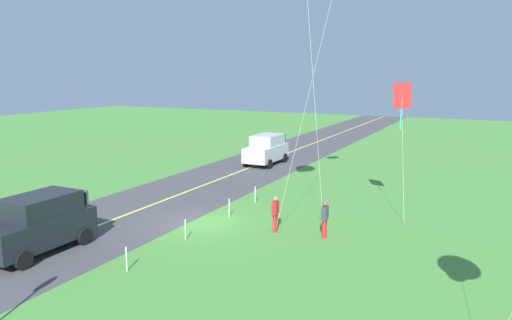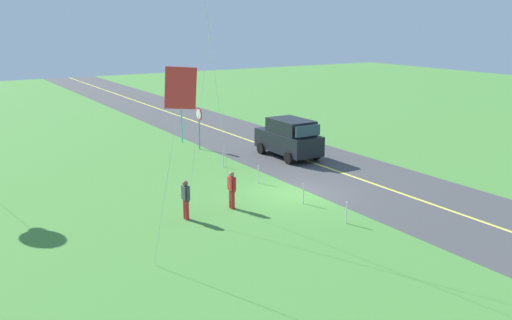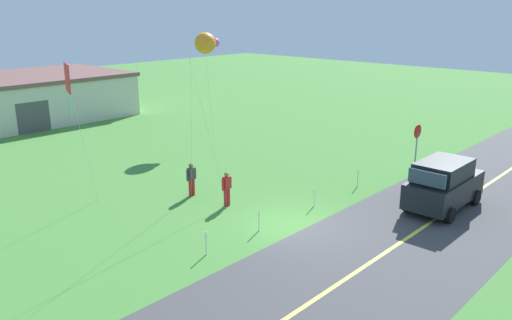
{
  "view_description": "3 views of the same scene",
  "coord_description": "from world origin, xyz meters",
  "px_view_note": "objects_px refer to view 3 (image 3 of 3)",
  "views": [
    {
      "loc": [
        18.3,
        11.93,
        6.91
      ],
      "look_at": [
        -1.65,
        2.04,
        2.87
      ],
      "focal_mm": 33.99,
      "sensor_mm": 36.0,
      "label": 1
    },
    {
      "loc": [
        -19.88,
        14.4,
        7.71
      ],
      "look_at": [
        -1.52,
        3.15,
        2.29
      ],
      "focal_mm": 39.01,
      "sensor_mm": 36.0,
      "label": 2
    },
    {
      "loc": [
        -15.6,
        -12.2,
        8.6
      ],
      "look_at": [
        0.27,
        2.41,
        2.26
      ],
      "focal_mm": 36.45,
      "sensor_mm": 36.0,
      "label": 3
    }
  ],
  "objects_px": {
    "person_adult_companion": "(227,188)",
    "warehouse_distant": "(3,100)",
    "person_adult_near": "(191,178)",
    "stop_sign": "(417,138)",
    "kite_orange_near": "(68,81)",
    "kite_green_far": "(206,43)",
    "car_suv_foreground": "(444,184)"
  },
  "relations": [
    {
      "from": "stop_sign",
      "to": "kite_orange_near",
      "type": "bearing_deg",
      "value": 152.78
    },
    {
      "from": "car_suv_foreground",
      "to": "stop_sign",
      "type": "distance_m",
      "value": 5.8
    },
    {
      "from": "person_adult_near",
      "to": "warehouse_distant",
      "type": "bearing_deg",
      "value": 13.36
    },
    {
      "from": "kite_orange_near",
      "to": "warehouse_distant",
      "type": "height_order",
      "value": "kite_orange_near"
    },
    {
      "from": "person_adult_companion",
      "to": "kite_orange_near",
      "type": "distance_m",
      "value": 8.08
    },
    {
      "from": "car_suv_foreground",
      "to": "person_adult_companion",
      "type": "bearing_deg",
      "value": 130.73
    },
    {
      "from": "stop_sign",
      "to": "person_adult_near",
      "type": "distance_m",
      "value": 12.52
    },
    {
      "from": "stop_sign",
      "to": "person_adult_near",
      "type": "relative_size",
      "value": 1.6
    },
    {
      "from": "car_suv_foreground",
      "to": "stop_sign",
      "type": "bearing_deg",
      "value": 37.82
    },
    {
      "from": "person_adult_near",
      "to": "person_adult_companion",
      "type": "height_order",
      "value": "same"
    },
    {
      "from": "person_adult_near",
      "to": "warehouse_distant",
      "type": "height_order",
      "value": "warehouse_distant"
    },
    {
      "from": "stop_sign",
      "to": "kite_green_far",
      "type": "relative_size",
      "value": 0.36
    },
    {
      "from": "stop_sign",
      "to": "kite_green_far",
      "type": "bearing_deg",
      "value": 100.67
    },
    {
      "from": "person_adult_companion",
      "to": "kite_orange_near",
      "type": "bearing_deg",
      "value": -110.28
    },
    {
      "from": "car_suv_foreground",
      "to": "warehouse_distant",
      "type": "xyz_separation_m",
      "value": [
        -5.52,
        32.71,
        0.6
      ]
    },
    {
      "from": "kite_green_far",
      "to": "warehouse_distant",
      "type": "relative_size",
      "value": 0.38
    },
    {
      "from": "car_suv_foreground",
      "to": "kite_green_far",
      "type": "xyz_separation_m",
      "value": [
        1.92,
        17.49,
        5.21
      ]
    },
    {
      "from": "person_adult_near",
      "to": "warehouse_distant",
      "type": "distance_m",
      "value": 23.29
    },
    {
      "from": "person_adult_near",
      "to": "person_adult_companion",
      "type": "xyz_separation_m",
      "value": [
        0.19,
        -2.19,
        0.0
      ]
    },
    {
      "from": "kite_orange_near",
      "to": "stop_sign",
      "type": "bearing_deg",
      "value": -27.22
    },
    {
      "from": "stop_sign",
      "to": "person_adult_near",
      "type": "height_order",
      "value": "stop_sign"
    },
    {
      "from": "kite_green_far",
      "to": "kite_orange_near",
      "type": "xyz_separation_m",
      "value": [
        -12.97,
        -5.93,
        -0.63
      ]
    },
    {
      "from": "person_adult_companion",
      "to": "warehouse_distant",
      "type": "distance_m",
      "value": 25.48
    },
    {
      "from": "person_adult_near",
      "to": "kite_orange_near",
      "type": "bearing_deg",
      "value": 81.09
    },
    {
      "from": "stop_sign",
      "to": "warehouse_distant",
      "type": "bearing_deg",
      "value": 109.04
    },
    {
      "from": "stop_sign",
      "to": "person_adult_companion",
      "type": "bearing_deg",
      "value": 160.96
    },
    {
      "from": "kite_green_far",
      "to": "kite_orange_near",
      "type": "relative_size",
      "value": 1.09
    },
    {
      "from": "car_suv_foreground",
      "to": "stop_sign",
      "type": "xyz_separation_m",
      "value": [
        4.55,
        3.53,
        0.65
      ]
    },
    {
      "from": "kite_orange_near",
      "to": "car_suv_foreground",
      "type": "bearing_deg",
      "value": -46.28
    },
    {
      "from": "car_suv_foreground",
      "to": "stop_sign",
      "type": "relative_size",
      "value": 1.72
    },
    {
      "from": "stop_sign",
      "to": "person_adult_companion",
      "type": "distance_m",
      "value": 11.47
    },
    {
      "from": "person_adult_near",
      "to": "person_adult_companion",
      "type": "distance_m",
      "value": 2.2
    }
  ]
}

